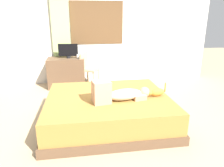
# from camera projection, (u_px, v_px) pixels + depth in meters

# --- Properties ---
(ground_plane) EXTENTS (16.00, 16.00, 0.00)m
(ground_plane) POSITION_uv_depth(u_px,v_px,m) (103.00, 121.00, 3.57)
(ground_plane) COLOR tan
(back_wall_with_window) EXTENTS (6.40, 0.14, 2.90)m
(back_wall_with_window) POSITION_uv_depth(u_px,v_px,m) (92.00, 28.00, 5.41)
(back_wall_with_window) COLOR silver
(back_wall_with_window) RESTS_ON ground
(bed) EXTENTS (2.03, 1.76, 0.47)m
(bed) POSITION_uv_depth(u_px,v_px,m) (108.00, 109.00, 3.48)
(bed) COLOR brown
(bed) RESTS_ON ground
(person_lying) EXTENTS (0.94, 0.39, 0.34)m
(person_lying) POSITION_uv_depth(u_px,v_px,m) (119.00, 93.00, 3.20)
(person_lying) COLOR #CCB299
(person_lying) RESTS_ON bed
(cat) EXTENTS (0.35, 0.17, 0.21)m
(cat) POSITION_uv_depth(u_px,v_px,m) (157.00, 92.00, 3.39)
(cat) COLOR #C67A2D
(cat) RESTS_ON bed
(desk) EXTENTS (0.90, 0.56, 0.74)m
(desk) POSITION_uv_depth(u_px,v_px,m) (67.00, 72.00, 5.26)
(desk) COLOR brown
(desk) RESTS_ON ground
(tv_monitor) EXTENTS (0.48, 0.10, 0.35)m
(tv_monitor) POSITION_uv_depth(u_px,v_px,m) (68.00, 51.00, 5.10)
(tv_monitor) COLOR black
(tv_monitor) RESTS_ON desk
(cup) EXTENTS (0.07, 0.07, 0.09)m
(cup) POSITION_uv_depth(u_px,v_px,m) (78.00, 56.00, 5.11)
(cup) COLOR white
(cup) RESTS_ON desk
(chair_by_desk) EXTENTS (0.52, 0.52, 0.86)m
(chair_by_desk) POSITION_uv_depth(u_px,v_px,m) (88.00, 67.00, 5.19)
(chair_by_desk) COLOR tan
(chair_by_desk) RESTS_ON ground
(curtain_left) EXTENTS (0.44, 0.06, 2.39)m
(curtain_left) POSITION_uv_depth(u_px,v_px,m) (61.00, 38.00, 5.26)
(curtain_left) COLOR #ADCC75
(curtain_left) RESTS_ON ground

